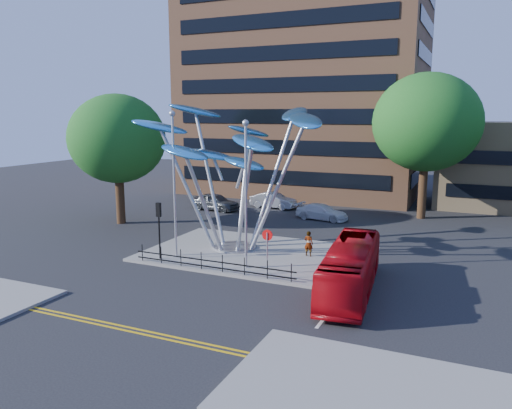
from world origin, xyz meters
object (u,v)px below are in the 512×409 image
at_px(parked_car_mid, 274,200).
at_px(parked_car_right, 322,212).
at_px(traffic_light_island, 159,219).
at_px(parked_car_left, 215,202).
at_px(street_lamp_left, 174,171).
at_px(tree_right, 427,123).
at_px(leaf_sculpture, 234,144).
at_px(pedestrian, 309,244).
at_px(street_lamp_right, 246,181).
at_px(no_entry_sign_island, 267,244).
at_px(red_bus, 350,268).
at_px(tree_left, 117,139).

relative_size(parked_car_mid, parked_car_right, 0.99).
distance_m(traffic_light_island, parked_car_left, 16.30).
distance_m(street_lamp_left, parked_car_right, 16.03).
xyz_separation_m(tree_right, street_lamp_left, (-12.50, -18.50, -2.68)).
distance_m(tree_right, leaf_sculpture, 18.37).
bearing_deg(pedestrian, street_lamp_left, 27.20).
relative_size(traffic_light_island, parked_car_left, 0.75).
height_order(street_lamp_right, parked_car_left, street_lamp_right).
xyz_separation_m(street_lamp_right, no_entry_sign_island, (1.50, -0.48, -3.28)).
bearing_deg(red_bus, street_lamp_right, 163.59).
height_order(street_lamp_right, red_bus, street_lamp_right).
height_order(tree_right, parked_car_mid, tree_right).
bearing_deg(parked_car_right, red_bus, -150.65).
bearing_deg(street_lamp_right, street_lamp_left, 174.29).
relative_size(tree_left, traffic_light_island, 3.01).
xyz_separation_m(street_lamp_right, parked_car_mid, (-5.70, 18.16, -4.37)).
bearing_deg(leaf_sculpture, tree_left, 164.45).
bearing_deg(pedestrian, leaf_sculpture, 4.24).
xyz_separation_m(street_lamp_right, red_bus, (6.24, -1.14, -3.85)).
xyz_separation_m(street_lamp_left, traffic_light_island, (-0.50, -1.00, -2.74)).
bearing_deg(leaf_sculpture, street_lamp_right, -55.09).
height_order(red_bus, parked_car_mid, red_bus).
height_order(pedestrian, parked_car_mid, pedestrian).
distance_m(no_entry_sign_island, red_bus, 4.82).
bearing_deg(parked_car_left, parked_car_mid, -48.32).
bearing_deg(parked_car_mid, street_lamp_left, -173.32).
distance_m(parked_car_mid, parked_car_right, 6.48).
relative_size(tree_left, parked_car_left, 2.25).
bearing_deg(red_bus, parked_car_left, 129.49).
distance_m(pedestrian, parked_car_right, 11.60).
height_order(no_entry_sign_island, pedestrian, no_entry_sign_island).
bearing_deg(parked_car_left, street_lamp_left, -153.68).
bearing_deg(pedestrian, tree_right, -103.87).
distance_m(leaf_sculpture, parked_car_mid, 16.04).
height_order(tree_left, no_entry_sign_island, tree_left).
height_order(leaf_sculpture, no_entry_sign_island, leaf_sculpture).
height_order(red_bus, parked_car_left, red_bus).
relative_size(red_bus, parked_car_mid, 2.04).
xyz_separation_m(leaf_sculpture, pedestrian, (5.07, 0.00, -5.94)).
xyz_separation_m(pedestrian, parked_car_left, (-12.70, 11.32, -0.15)).
xyz_separation_m(tree_left, leaf_sculpture, (11.93, -3.32, 0.08)).
xyz_separation_m(street_lamp_right, parked_car_right, (-0.04, 15.00, -4.45)).
distance_m(leaf_sculpture, parked_car_right, 13.16).
bearing_deg(parked_car_mid, red_bus, -143.84).
bearing_deg(parked_car_left, tree_left, 158.32).
xyz_separation_m(traffic_light_island, parked_car_mid, (-0.20, 18.66, -1.89)).
bearing_deg(tree_right, street_lamp_right, -111.54).
bearing_deg(tree_left, leaf_sculpture, -15.55).
height_order(street_lamp_left, no_entry_sign_island, street_lamp_left).
distance_m(leaf_sculpture, parked_car_left, 14.95).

